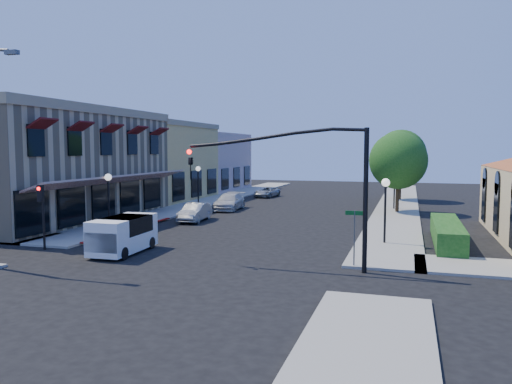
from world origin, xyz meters
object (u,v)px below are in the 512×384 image
(street_tree_a, at_px, (398,161))
(signal_mast_arm, at_px, (314,174))
(parked_car_d, at_px, (267,192))
(secondary_signal, at_px, (42,205))
(lamppost_right_near, at_px, (385,194))
(parked_car_a, at_px, (129,225))
(street_tree_b, at_px, (401,155))
(parked_car_c, at_px, (229,202))
(street_name_sign, at_px, (354,229))
(lamppost_left_far, at_px, (198,176))
(parked_car_b, at_px, (195,212))
(lamppost_right_far, at_px, (395,178))
(white_van, at_px, (123,233))
(lamppost_left_near, at_px, (108,187))

(street_tree_a, bearing_deg, signal_mast_arm, -98.17)
(parked_car_d, bearing_deg, secondary_signal, -88.76)
(lamppost_right_near, distance_m, parked_car_a, 14.92)
(street_tree_b, relative_size, parked_car_c, 1.48)
(secondary_signal, height_order, lamppost_right_near, lamppost_right_near)
(signal_mast_arm, relative_size, lamppost_right_near, 2.24)
(street_name_sign, xyz_separation_m, lamppost_left_far, (-16.00, 19.80, 1.04))
(street_name_sign, distance_m, parked_car_d, 31.92)
(secondary_signal, relative_size, parked_car_c, 0.70)
(signal_mast_arm, distance_m, street_name_sign, 2.98)
(street_tree_a, height_order, signal_mast_arm, street_tree_a)
(secondary_signal, xyz_separation_m, parked_car_b, (3.20, 11.59, -1.67))
(lamppost_right_far, bearing_deg, street_tree_b, 87.85)
(secondary_signal, relative_size, parked_car_d, 0.86)
(street_name_sign, bearing_deg, street_tree_b, 87.50)
(lamppost_right_far, distance_m, parked_car_b, 17.39)
(street_tree_a, xyz_separation_m, secondary_signal, (-16.80, -20.59, -1.88))
(lamppost_right_near, distance_m, white_van, 13.74)
(lamppost_right_near, xyz_separation_m, white_van, (-12.22, -6.04, -1.71))
(lamppost_right_near, distance_m, parked_car_b, 14.36)
(white_van, bearing_deg, lamppost_left_near, 128.35)
(street_name_sign, bearing_deg, signal_mast_arm, -156.80)
(signal_mast_arm, height_order, parked_car_b, signal_mast_arm)
(secondary_signal, height_order, parked_car_d, secondary_signal)
(signal_mast_arm, height_order, secondary_signal, signal_mast_arm)
(street_tree_a, height_order, parked_car_c, street_tree_a)
(parked_car_c, bearing_deg, lamppost_right_far, 13.08)
(parked_car_b, xyz_separation_m, parked_car_d, (0.00, 18.63, -0.11))
(secondary_signal, height_order, parked_car_a, secondary_signal)
(parked_car_c, bearing_deg, street_tree_a, 4.71)
(parked_car_b, bearing_deg, lamppost_right_near, -25.54)
(lamppost_right_near, xyz_separation_m, parked_car_a, (-14.70, -1.38, -2.16))
(street_tree_a, distance_m, white_van, 23.84)
(lamppost_left_near, distance_m, lamppost_right_far, 23.35)
(signal_mast_arm, height_order, parked_car_d, signal_mast_arm)
(lamppost_right_near, bearing_deg, lamppost_left_far, 140.53)
(signal_mast_arm, relative_size, street_name_sign, 3.20)
(secondary_signal, bearing_deg, lamppost_left_near, 94.34)
(lamppost_left_far, relative_size, parked_car_b, 0.91)
(street_tree_a, distance_m, street_name_sign, 20.00)
(parked_car_d, bearing_deg, parked_car_a, -85.92)
(parked_car_d, bearing_deg, signal_mast_arm, -63.25)
(secondary_signal, bearing_deg, signal_mast_arm, 0.37)
(secondary_signal, relative_size, lamppost_left_far, 0.93)
(parked_car_d, bearing_deg, street_tree_b, 8.83)
(parked_car_a, bearing_deg, lamppost_right_far, 52.51)
(street_name_sign, bearing_deg, white_van, -178.76)
(street_tree_b, xyz_separation_m, parked_car_b, (-13.60, -19.00, -3.90))
(street_tree_b, height_order, lamppost_left_far, street_tree_b)
(lamppost_left_far, relative_size, white_van, 0.88)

